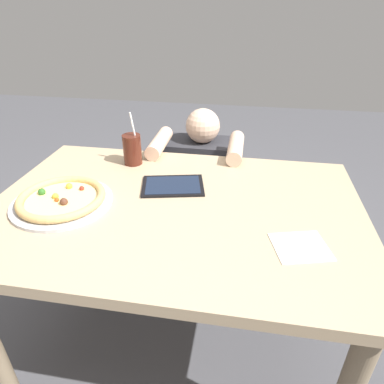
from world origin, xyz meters
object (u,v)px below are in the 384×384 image
at_px(drink_cup_colored, 132,149).
at_px(tablet, 173,186).
at_px(pizza_near, 62,199).
at_px(diner_seated, 202,193).

distance_m(drink_cup_colored, tablet, 0.29).
height_order(pizza_near, tablet, pizza_near).
xyz_separation_m(drink_cup_colored, tablet, (0.22, -0.18, -0.06)).
height_order(pizza_near, diner_seated, diner_seated).
bearing_deg(diner_seated, pizza_near, -117.77).
xyz_separation_m(drink_cup_colored, diner_seated, (0.26, 0.39, -0.42)).
bearing_deg(tablet, drink_cup_colored, 140.49).
bearing_deg(drink_cup_colored, diner_seated, 56.53).
bearing_deg(pizza_near, diner_seated, 62.23).
bearing_deg(drink_cup_colored, tablet, -39.51).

